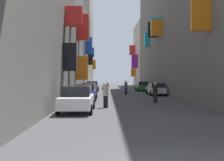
{
  "coord_description": "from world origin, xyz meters",
  "views": [
    {
      "loc": [
        -1.78,
        -4.48,
        2.16
      ],
      "look_at": [
        -1.13,
        24.89,
        1.7
      ],
      "focal_mm": 41.31,
      "sensor_mm": 36.0,
      "label": 1
    }
  ],
  "objects_px": {
    "pedestrian_crossing": "(126,88)",
    "pedestrian_near_right": "(155,93)",
    "pedestrian_near_left": "(106,96)",
    "parked_car_white": "(77,98)",
    "parked_car_black": "(89,88)",
    "parked_car_grey": "(92,86)",
    "parked_car_blue": "(86,92)",
    "scooter_silver": "(106,86)",
    "parked_car_silver": "(156,89)",
    "scooter_orange": "(107,85)",
    "parked_car_green": "(143,86)",
    "scooter_white": "(104,87)",
    "traffic_light_near_corner": "(69,64)"
  },
  "relations": [
    {
      "from": "parked_car_blue",
      "to": "parked_car_white",
      "type": "height_order",
      "value": "parked_car_white"
    },
    {
      "from": "parked_car_white",
      "to": "parked_car_grey",
      "type": "xyz_separation_m",
      "value": [
        -0.3,
        22.07,
        -0.04
      ]
    },
    {
      "from": "parked_car_black",
      "to": "traffic_light_near_corner",
      "type": "bearing_deg",
      "value": -93.26
    },
    {
      "from": "parked_car_white",
      "to": "pedestrian_near_left",
      "type": "distance_m",
      "value": 2.5
    },
    {
      "from": "parked_car_grey",
      "to": "traffic_light_near_corner",
      "type": "bearing_deg",
      "value": -92.42
    },
    {
      "from": "scooter_silver",
      "to": "parked_car_green",
      "type": "bearing_deg",
      "value": -59.66
    },
    {
      "from": "scooter_silver",
      "to": "pedestrian_near_right",
      "type": "height_order",
      "value": "pedestrian_near_right"
    },
    {
      "from": "parked_car_black",
      "to": "pedestrian_crossing",
      "type": "height_order",
      "value": "pedestrian_crossing"
    },
    {
      "from": "parked_car_white",
      "to": "parked_car_blue",
      "type": "bearing_deg",
      "value": 90.24
    },
    {
      "from": "pedestrian_crossing",
      "to": "pedestrian_near_right",
      "type": "height_order",
      "value": "pedestrian_crossing"
    },
    {
      "from": "parked_car_green",
      "to": "traffic_light_near_corner",
      "type": "distance_m",
      "value": 20.62
    },
    {
      "from": "parked_car_black",
      "to": "pedestrian_near_right",
      "type": "bearing_deg",
      "value": -61.76
    },
    {
      "from": "parked_car_green",
      "to": "scooter_white",
      "type": "distance_m",
      "value": 6.79
    },
    {
      "from": "parked_car_black",
      "to": "scooter_orange",
      "type": "bearing_deg",
      "value": 83.42
    },
    {
      "from": "scooter_orange",
      "to": "pedestrian_near_right",
      "type": "height_order",
      "value": "pedestrian_near_right"
    },
    {
      "from": "parked_car_black",
      "to": "pedestrian_near_left",
      "type": "bearing_deg",
      "value": -81.74
    },
    {
      "from": "pedestrian_crossing",
      "to": "traffic_light_near_corner",
      "type": "xyz_separation_m",
      "value": [
        -5.21,
        -11.03,
        2.26
      ]
    },
    {
      "from": "parked_car_blue",
      "to": "traffic_light_near_corner",
      "type": "bearing_deg",
      "value": -105.84
    },
    {
      "from": "scooter_orange",
      "to": "parked_car_silver",
      "type": "bearing_deg",
      "value": -75.92
    },
    {
      "from": "traffic_light_near_corner",
      "to": "parked_car_blue",
      "type": "bearing_deg",
      "value": 74.16
    },
    {
      "from": "pedestrian_near_left",
      "to": "parked_car_white",
      "type": "bearing_deg",
      "value": -134.29
    },
    {
      "from": "parked_car_green",
      "to": "scooter_silver",
      "type": "height_order",
      "value": "parked_car_green"
    },
    {
      "from": "parked_car_black",
      "to": "traffic_light_near_corner",
      "type": "xyz_separation_m",
      "value": [
        -0.71,
        -12.52,
        2.37
      ]
    },
    {
      "from": "parked_car_blue",
      "to": "traffic_light_near_corner",
      "type": "xyz_separation_m",
      "value": [
        -1.04,
        -3.68,
        2.33
      ]
    },
    {
      "from": "parked_car_green",
      "to": "parked_car_black",
      "type": "xyz_separation_m",
      "value": [
        -7.63,
        -6.19,
        -0.01
      ]
    },
    {
      "from": "parked_car_black",
      "to": "parked_car_white",
      "type": "xyz_separation_m",
      "value": [
        0.36,
        -16.3,
        0.08
      ]
    },
    {
      "from": "parked_car_black",
      "to": "scooter_silver",
      "type": "xyz_separation_m",
      "value": [
        2.04,
        15.75,
        -0.27
      ]
    },
    {
      "from": "parked_car_black",
      "to": "parked_car_grey",
      "type": "relative_size",
      "value": 1.04
    },
    {
      "from": "scooter_white",
      "to": "traffic_light_near_corner",
      "type": "height_order",
      "value": "traffic_light_near_corner"
    },
    {
      "from": "parked_car_white",
      "to": "pedestrian_near_left",
      "type": "relative_size",
      "value": 2.58
    },
    {
      "from": "parked_car_grey",
      "to": "pedestrian_crossing",
      "type": "distance_m",
      "value": 8.51
    },
    {
      "from": "scooter_orange",
      "to": "pedestrian_crossing",
      "type": "relative_size",
      "value": 1.09
    },
    {
      "from": "parked_car_green",
      "to": "pedestrian_crossing",
      "type": "height_order",
      "value": "pedestrian_crossing"
    },
    {
      "from": "parked_car_silver",
      "to": "parked_car_white",
      "type": "distance_m",
      "value": 15.72
    },
    {
      "from": "scooter_silver",
      "to": "scooter_white",
      "type": "relative_size",
      "value": 0.98
    },
    {
      "from": "parked_car_blue",
      "to": "parked_car_grey",
      "type": "relative_size",
      "value": 1.05
    },
    {
      "from": "parked_car_white",
      "to": "pedestrian_crossing",
      "type": "xyz_separation_m",
      "value": [
        4.14,
        14.81,
        0.03
      ]
    },
    {
      "from": "scooter_white",
      "to": "parked_car_white",
      "type": "bearing_deg",
      "value": -93.19
    },
    {
      "from": "pedestrian_near_left",
      "to": "scooter_orange",
      "type": "bearing_deg",
      "value": 89.69
    },
    {
      "from": "parked_car_green",
      "to": "parked_car_blue",
      "type": "relative_size",
      "value": 0.94
    },
    {
      "from": "scooter_silver",
      "to": "parked_car_blue",
      "type": "bearing_deg",
      "value": -93.96
    },
    {
      "from": "parked_car_white",
      "to": "parked_car_silver",
      "type": "bearing_deg",
      "value": 61.28
    },
    {
      "from": "scooter_white",
      "to": "pedestrian_crossing",
      "type": "relative_size",
      "value": 1.13
    },
    {
      "from": "scooter_silver",
      "to": "scooter_white",
      "type": "distance_m",
      "value": 6.08
    },
    {
      "from": "scooter_silver",
      "to": "pedestrian_near_left",
      "type": "xyz_separation_m",
      "value": [
        0.07,
        -30.26,
        0.38
      ]
    },
    {
      "from": "traffic_light_near_corner",
      "to": "parked_car_green",
      "type": "bearing_deg",
      "value": 65.96
    },
    {
      "from": "parked_car_silver",
      "to": "pedestrian_near_right",
      "type": "distance_m",
      "value": 9.08
    },
    {
      "from": "parked_car_silver",
      "to": "parked_car_white",
      "type": "height_order",
      "value": "parked_car_white"
    },
    {
      "from": "parked_car_green",
      "to": "parked_car_white",
      "type": "bearing_deg",
      "value": -107.91
    },
    {
      "from": "parked_car_silver",
      "to": "traffic_light_near_corner",
      "type": "height_order",
      "value": "traffic_light_near_corner"
    }
  ]
}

